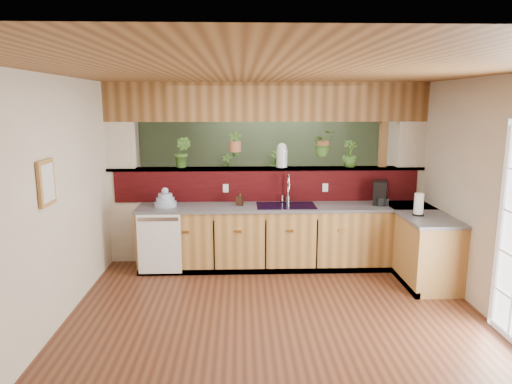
{
  "coord_description": "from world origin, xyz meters",
  "views": [
    {
      "loc": [
        -0.39,
        -5.23,
        2.32
      ],
      "look_at": [
        -0.18,
        0.7,
        1.15
      ],
      "focal_mm": 32.0,
      "sensor_mm": 36.0,
      "label": 1
    }
  ],
  "objects_px": {
    "shelving_console": "(250,200)",
    "glass_jar": "(282,155)",
    "coffee_maker": "(380,194)",
    "soap_dispenser": "(240,198)",
    "faucet": "(288,187)",
    "paper_towel": "(419,205)",
    "dish_stack": "(165,201)"
  },
  "relations": [
    {
      "from": "dish_stack",
      "to": "coffee_maker",
      "type": "bearing_deg",
      "value": 0.72
    },
    {
      "from": "coffee_maker",
      "to": "faucet",
      "type": "bearing_deg",
      "value": -165.0
    },
    {
      "from": "soap_dispenser",
      "to": "glass_jar",
      "type": "relative_size",
      "value": 0.57
    },
    {
      "from": "soap_dispenser",
      "to": "shelving_console",
      "type": "relative_size",
      "value": 0.14
    },
    {
      "from": "soap_dispenser",
      "to": "paper_towel",
      "type": "relative_size",
      "value": 0.66
    },
    {
      "from": "faucet",
      "to": "coffee_maker",
      "type": "xyz_separation_m",
      "value": [
        1.3,
        -0.12,
        -0.08
      ]
    },
    {
      "from": "coffee_maker",
      "to": "shelving_console",
      "type": "relative_size",
      "value": 0.23
    },
    {
      "from": "soap_dispenser",
      "to": "glass_jar",
      "type": "bearing_deg",
      "value": 28.61
    },
    {
      "from": "soap_dispenser",
      "to": "glass_jar",
      "type": "height_order",
      "value": "glass_jar"
    },
    {
      "from": "soap_dispenser",
      "to": "shelving_console",
      "type": "bearing_deg",
      "value": 85.08
    },
    {
      "from": "coffee_maker",
      "to": "glass_jar",
      "type": "bearing_deg",
      "value": -173.47
    },
    {
      "from": "dish_stack",
      "to": "soap_dispenser",
      "type": "height_order",
      "value": "dish_stack"
    },
    {
      "from": "soap_dispenser",
      "to": "coffee_maker",
      "type": "relative_size",
      "value": 0.6
    },
    {
      "from": "paper_towel",
      "to": "glass_jar",
      "type": "bearing_deg",
      "value": 149.2
    },
    {
      "from": "glass_jar",
      "to": "shelving_console",
      "type": "distance_m",
      "value": 2.22
    },
    {
      "from": "glass_jar",
      "to": "coffee_maker",
      "type": "bearing_deg",
      "value": -13.76
    },
    {
      "from": "coffee_maker",
      "to": "soap_dispenser",
      "type": "bearing_deg",
      "value": -159.69
    },
    {
      "from": "dish_stack",
      "to": "shelving_console",
      "type": "xyz_separation_m",
      "value": [
        1.22,
        2.27,
        -0.48
      ]
    },
    {
      "from": "dish_stack",
      "to": "glass_jar",
      "type": "relative_size",
      "value": 0.87
    },
    {
      "from": "coffee_maker",
      "to": "shelving_console",
      "type": "height_order",
      "value": "coffee_maker"
    },
    {
      "from": "paper_towel",
      "to": "shelving_console",
      "type": "relative_size",
      "value": 0.21
    },
    {
      "from": "dish_stack",
      "to": "coffee_maker",
      "type": "height_order",
      "value": "coffee_maker"
    },
    {
      "from": "shelving_console",
      "to": "coffee_maker",
      "type": "bearing_deg",
      "value": -52.78
    },
    {
      "from": "shelving_console",
      "to": "glass_jar",
      "type": "bearing_deg",
      "value": -78.97
    },
    {
      "from": "faucet",
      "to": "soap_dispenser",
      "type": "xyz_separation_m",
      "value": [
        -0.69,
        -0.12,
        -0.13
      ]
    },
    {
      "from": "glass_jar",
      "to": "shelving_console",
      "type": "bearing_deg",
      "value": 102.6
    },
    {
      "from": "faucet",
      "to": "paper_towel",
      "type": "height_order",
      "value": "faucet"
    },
    {
      "from": "soap_dispenser",
      "to": "glass_jar",
      "type": "xyz_separation_m",
      "value": [
        0.62,
        0.34,
        0.57
      ]
    },
    {
      "from": "dish_stack",
      "to": "glass_jar",
      "type": "xyz_separation_m",
      "value": [
        1.65,
        0.37,
        0.58
      ]
    },
    {
      "from": "glass_jar",
      "to": "shelving_console",
      "type": "xyz_separation_m",
      "value": [
        -0.42,
        1.9,
        -1.07
      ]
    },
    {
      "from": "faucet",
      "to": "soap_dispenser",
      "type": "height_order",
      "value": "faucet"
    },
    {
      "from": "coffee_maker",
      "to": "paper_towel",
      "type": "distance_m",
      "value": 0.72
    }
  ]
}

